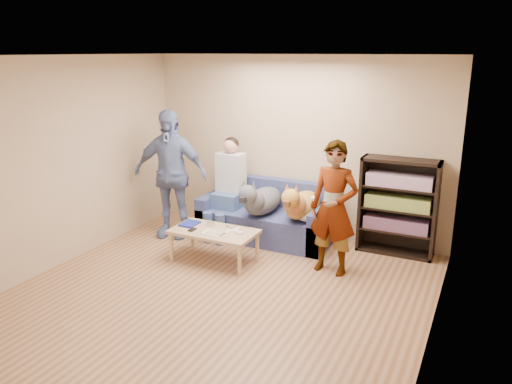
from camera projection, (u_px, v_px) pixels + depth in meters
The scene contains 26 objects.
ground at pixel (208, 303), 5.43m from camera, with size 5.00×5.00×0.00m, color brown.
ceiling at pixel (201, 56), 4.72m from camera, with size 5.00×5.00×0.00m, color white.
wall_back at pixel (295, 147), 7.24m from camera, with size 4.50×4.50×0.00m, color tan.
wall_left at pixel (45, 166), 6.01m from camera, with size 5.00×5.00×0.00m, color tan.
wall_right at pixel (437, 219), 4.13m from camera, with size 5.00×5.00×0.00m, color tan.
blanket at pixel (310, 216), 6.72m from camera, with size 0.43×0.36×0.15m, color #AAABAF.
person_standing_right at pixel (334, 208), 5.99m from camera, with size 0.60×0.39×1.64m, color gray.
person_standing_left at pixel (170, 174), 7.18m from camera, with size 1.09×0.46×1.87m, color #6C7CAD.
held_controller at pixel (313, 198), 5.86m from camera, with size 0.04×0.11×0.03m, color silver.
notebook_blue at pixel (190, 224), 6.62m from camera, with size 0.20×0.26×0.03m, color navy.
papers at pixel (213, 233), 6.30m from camera, with size 0.26×0.20×0.01m, color silver.
magazine at pixel (216, 232), 6.30m from camera, with size 0.22×0.17×0.01m, color #ADA08A.
camera_silver at pixel (211, 224), 6.56m from camera, with size 0.11×0.06×0.05m, color silver.
controller_a at pixel (237, 230), 6.38m from camera, with size 0.04×0.13×0.03m, color white.
controller_b at pixel (239, 233), 6.27m from camera, with size 0.09×0.06×0.03m, color silver.
headphone_cup_a at pixel (227, 232), 6.31m from camera, with size 0.07×0.07×0.02m, color white.
headphone_cup_b at pixel (230, 230), 6.38m from camera, with size 0.07×0.07×0.02m, color white.
pen_orange at pixel (206, 234), 6.28m from camera, with size 0.01×0.01×0.14m, color #C0661B.
pen_black at pixel (229, 227), 6.52m from camera, with size 0.01×0.01×0.14m, color black.
wallet at pixel (192, 230), 6.41m from camera, with size 0.07×0.12×0.01m, color black.
sofa at pixel (267, 219), 7.27m from camera, with size 1.90×0.85×0.82m.
person_seated at pixel (228, 184), 7.27m from camera, with size 0.40×0.73×1.47m.
dog_gray at pixel (261, 200), 6.95m from camera, with size 0.41×1.25×0.59m.
dog_tan at pixel (301, 204), 6.78m from camera, with size 0.40×1.16×0.58m.
coffee_table at pixel (214, 234), 6.42m from camera, with size 1.10×0.60×0.42m.
bookshelf at pixel (398, 205), 6.61m from camera, with size 1.00×0.34×1.30m.
Camera 1 is at (2.60, -4.18, 2.65)m, focal length 35.00 mm.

